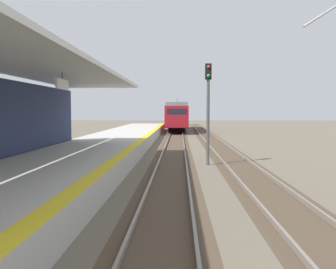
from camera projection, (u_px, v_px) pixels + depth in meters
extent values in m
cube|color=#B7B5AD|center=(73.00, 163.00, 16.76)|extent=(5.00, 80.00, 0.90)
cube|color=yellow|center=(123.00, 153.00, 16.66)|extent=(0.50, 80.00, 0.01)
cube|color=silver|center=(31.00, 63.00, 12.23)|extent=(4.40, 24.00, 0.16)
cube|color=white|center=(62.00, 84.00, 14.25)|extent=(0.08, 1.40, 0.36)
cylinder|color=#333333|center=(62.00, 76.00, 14.23)|extent=(0.03, 0.03, 0.27)
cube|color=#4C3D2D|center=(173.00, 162.00, 20.64)|extent=(2.34, 120.00, 0.01)
cube|color=slate|center=(160.00, 160.00, 20.65)|extent=(0.08, 120.00, 0.15)
cube|color=slate|center=(186.00, 160.00, 20.61)|extent=(0.08, 120.00, 0.15)
cube|color=#4C3D2D|center=(235.00, 162.00, 20.53)|extent=(2.34, 120.00, 0.01)
cube|color=slate|center=(222.00, 160.00, 20.55)|extent=(0.08, 120.00, 0.15)
cube|color=slate|center=(248.00, 160.00, 20.50)|extent=(0.08, 120.00, 0.15)
cube|color=maroon|center=(177.00, 116.00, 53.76)|extent=(2.90, 18.00, 2.70)
cube|color=slate|center=(177.00, 105.00, 53.67)|extent=(2.67, 18.00, 0.44)
cube|color=black|center=(177.00, 114.00, 44.74)|extent=(2.32, 0.06, 1.21)
cube|color=maroon|center=(177.00, 121.00, 44.02)|extent=(2.78, 1.60, 1.49)
cube|color=black|center=(187.00, 113.00, 53.69)|extent=(0.04, 15.84, 0.86)
cylinder|color=#333333|center=(177.00, 101.00, 57.21)|extent=(0.06, 0.06, 0.90)
cube|color=black|center=(177.00, 130.00, 48.04)|extent=(2.17, 2.20, 0.72)
cube|color=black|center=(177.00, 126.00, 59.71)|extent=(2.17, 2.20, 0.72)
cylinder|color=#4C4C4C|center=(208.00, 122.00, 19.25)|extent=(0.16, 0.16, 4.40)
cube|color=black|center=(208.00, 72.00, 19.09)|extent=(0.32, 0.24, 0.80)
sphere|color=red|center=(209.00, 67.00, 18.93)|extent=(0.16, 0.16, 0.16)
sphere|color=green|center=(208.00, 76.00, 18.96)|extent=(0.16, 0.16, 0.16)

